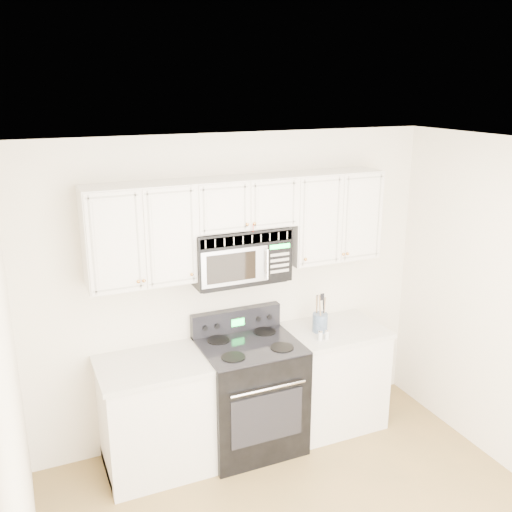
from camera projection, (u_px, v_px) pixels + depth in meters
room at (346, 384)px, 3.29m from camera, size 3.51×3.51×2.61m
base_cabinet_left at (156, 419)px, 4.50m from camera, size 0.86×0.65×0.92m
base_cabinet_right at (331, 379)px, 5.11m from camera, size 0.86×0.65×0.92m
range at (250, 393)px, 4.76m from camera, size 0.80×0.72×1.13m
upper_cabinets at (242, 220)px, 4.50m from camera, size 2.44×0.37×0.75m
microwave at (238, 254)px, 4.53m from camera, size 0.77×0.44×0.43m
utensil_crock at (320, 322)px, 4.88m from camera, size 0.13×0.13×0.35m
shaker_salt at (320, 335)px, 4.72m from camera, size 0.04×0.04×0.09m
shaker_pepper at (327, 334)px, 4.75m from camera, size 0.04×0.04×0.09m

